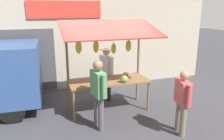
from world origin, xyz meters
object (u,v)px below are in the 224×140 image
shopper_in_striped_shirt (182,99)px  market_stall (109,56)px  vendor_with_sunhat (106,69)px  shopper_with_shopping_bag (98,90)px

shopper_in_striped_shirt → market_stall: bearing=45.0°
vendor_with_sunhat → shopper_with_shopping_bag: bearing=-34.4°
market_stall → vendor_with_sunhat: (-0.14, -0.73, -0.57)m
vendor_with_sunhat → shopper_in_striped_shirt: size_ratio=1.09×
vendor_with_sunhat → shopper_with_shopping_bag: (0.68, 1.66, 0.01)m
shopper_with_shopping_bag → shopper_in_striped_shirt: (-1.73, 0.81, -0.12)m
market_stall → vendor_with_sunhat: size_ratio=1.52×
shopper_with_shopping_bag → shopper_in_striped_shirt: size_ratio=1.11×
shopper_with_shopping_bag → market_stall: bearing=-37.9°
market_stall → shopper_with_shopping_bag: size_ratio=1.48×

